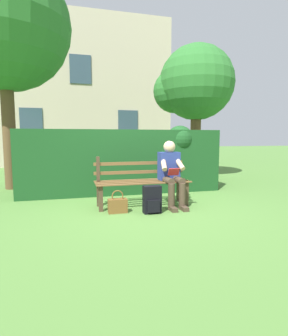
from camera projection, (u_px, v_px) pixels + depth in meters
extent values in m
plane|color=#517F38|center=(143.00, 206.00, 5.05)|extent=(60.00, 60.00, 0.00)
cube|color=#4C3828|center=(186.00, 194.00, 5.04)|extent=(0.07, 0.07, 0.44)
cube|color=#4C3828|center=(101.00, 199.00, 4.65)|extent=(0.07, 0.07, 0.44)
cube|color=#4C3828|center=(179.00, 190.00, 5.40)|extent=(0.07, 0.07, 0.44)
cube|color=#4C3828|center=(99.00, 194.00, 5.00)|extent=(0.07, 0.07, 0.44)
cube|color=brown|center=(140.00, 180.00, 5.22)|extent=(1.72, 0.06, 0.02)
cube|color=brown|center=(142.00, 181.00, 5.07)|extent=(1.72, 0.06, 0.02)
cube|color=brown|center=(144.00, 182.00, 4.92)|extent=(1.72, 0.06, 0.02)
cube|color=brown|center=(146.00, 184.00, 4.77)|extent=(1.72, 0.06, 0.02)
cube|color=#4C3828|center=(178.00, 166.00, 5.39)|extent=(0.06, 0.06, 0.45)
cube|color=#4C3828|center=(98.00, 169.00, 4.99)|extent=(0.06, 0.06, 0.45)
cube|color=brown|center=(140.00, 172.00, 5.20)|extent=(1.72, 0.02, 0.06)
cube|color=brown|center=(140.00, 163.00, 5.18)|extent=(1.72, 0.02, 0.06)
cube|color=navy|center=(169.00, 166.00, 5.12)|extent=(0.38, 0.22, 0.52)
sphere|color=#D8AD8C|center=(169.00, 147.00, 5.06)|extent=(0.22, 0.22, 0.22)
cylinder|color=#473828|center=(178.00, 180.00, 4.97)|extent=(0.13, 0.42, 0.13)
cylinder|color=#473828|center=(167.00, 181.00, 4.92)|extent=(0.13, 0.42, 0.13)
cylinder|color=#473828|center=(182.00, 196.00, 4.79)|extent=(0.12, 0.12, 0.46)
cylinder|color=#473828|center=(171.00, 197.00, 4.74)|extent=(0.12, 0.12, 0.46)
cube|color=#473828|center=(184.00, 208.00, 4.74)|extent=(0.10, 0.24, 0.07)
cube|color=#473828|center=(173.00, 209.00, 4.69)|extent=(0.10, 0.24, 0.07)
cylinder|color=#D8AD8C|center=(179.00, 163.00, 5.01)|extent=(0.14, 0.32, 0.26)
cylinder|color=#D8AD8C|center=(164.00, 164.00, 4.94)|extent=(0.14, 0.32, 0.26)
cube|color=#B22626|center=(174.00, 172.00, 4.88)|extent=(0.20, 0.07, 0.13)
cube|color=#19471E|center=(122.00, 161.00, 6.19)|extent=(4.46, 0.71, 1.42)
sphere|color=#19471E|center=(180.00, 139.00, 6.38)|extent=(0.63, 0.63, 0.63)
sphere|color=#19471E|center=(71.00, 143.00, 5.93)|extent=(0.56, 0.56, 0.56)
cylinder|color=brown|center=(9.00, 127.00, 6.58)|extent=(0.30, 0.30, 3.02)
sphere|color=#2D702D|center=(3.00, 23.00, 6.31)|extent=(3.06, 3.06, 3.06)
cube|color=#BCAD93|center=(80.00, 94.00, 13.27)|extent=(8.20, 3.15, 6.67)
cube|color=#334756|center=(128.00, 124.00, 12.42)|extent=(0.90, 0.04, 1.20)
cube|color=#334756|center=(31.00, 122.00, 11.38)|extent=(0.90, 0.04, 1.20)
cube|color=#334756|center=(80.00, 69.00, 11.65)|extent=(0.90, 0.04, 1.20)
cube|color=black|center=(152.00, 199.00, 4.55)|extent=(0.29, 0.16, 0.46)
cube|color=black|center=(154.00, 206.00, 4.46)|extent=(0.20, 0.04, 0.20)
cylinder|color=black|center=(155.00, 197.00, 4.66)|extent=(0.04, 0.04, 0.27)
cylinder|color=black|center=(145.00, 197.00, 4.62)|extent=(0.04, 0.04, 0.27)
cube|color=brown|center=(118.00, 206.00, 4.58)|extent=(0.32, 0.16, 0.23)
torus|color=brown|center=(118.00, 196.00, 4.56)|extent=(0.20, 0.02, 0.20)
cylinder|color=brown|center=(195.00, 141.00, 8.69)|extent=(0.33, 0.33, 2.31)
sphere|color=#2D702D|center=(197.00, 83.00, 8.49)|extent=(2.30, 2.30, 2.30)
sphere|color=#2D702D|center=(175.00, 91.00, 8.70)|extent=(1.38, 1.38, 1.38)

